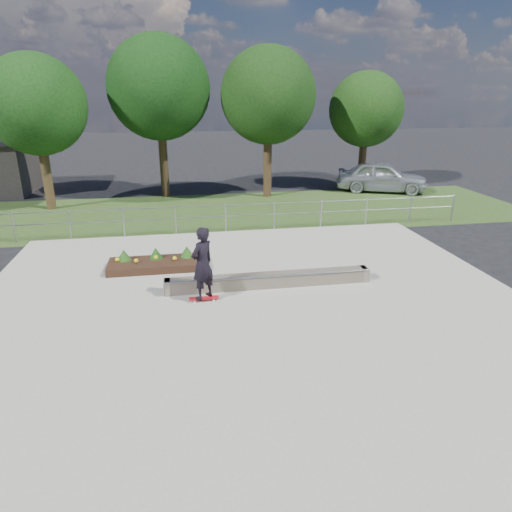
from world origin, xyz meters
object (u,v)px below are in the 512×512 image
at_px(grind_ledge, 269,280).
at_px(planter_bed, 156,262).
at_px(parked_car, 382,177).
at_px(skateboarder, 202,264).

xyz_separation_m(grind_ledge, planter_bed, (-3.29, 2.12, -0.02)).
height_order(planter_bed, parked_car, parked_car).
bearing_deg(parked_car, grind_ledge, 166.07).
distance_m(grind_ledge, planter_bed, 3.91).
relative_size(skateboarder, parked_car, 0.41).
height_order(planter_bed, skateboarder, skateboarder).
bearing_deg(skateboarder, parked_car, 49.97).
relative_size(planter_bed, parked_car, 0.60).
xyz_separation_m(grind_ledge, parked_car, (9.09, 12.49, 0.59)).
bearing_deg(planter_bed, parked_car, 39.98).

